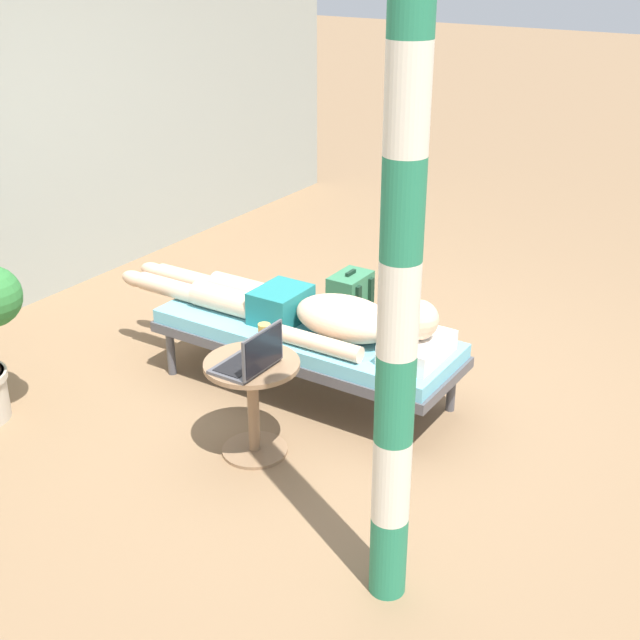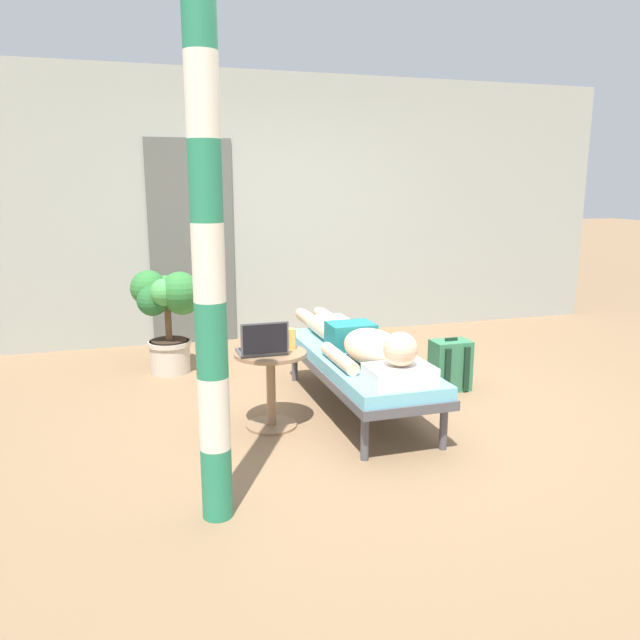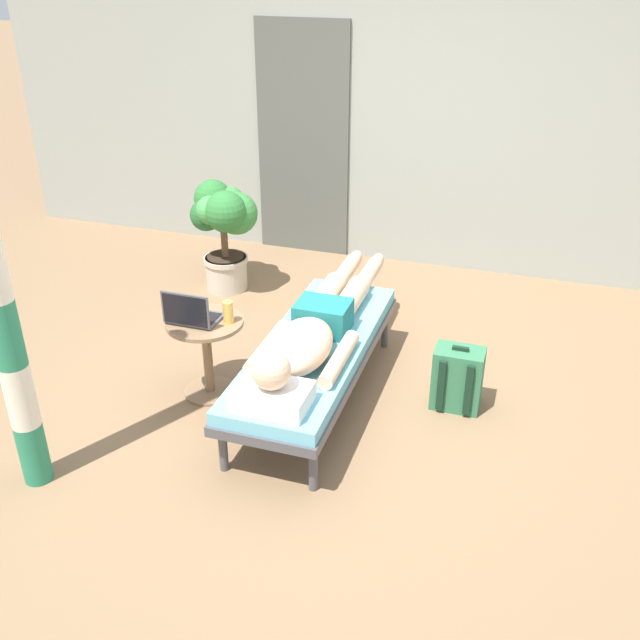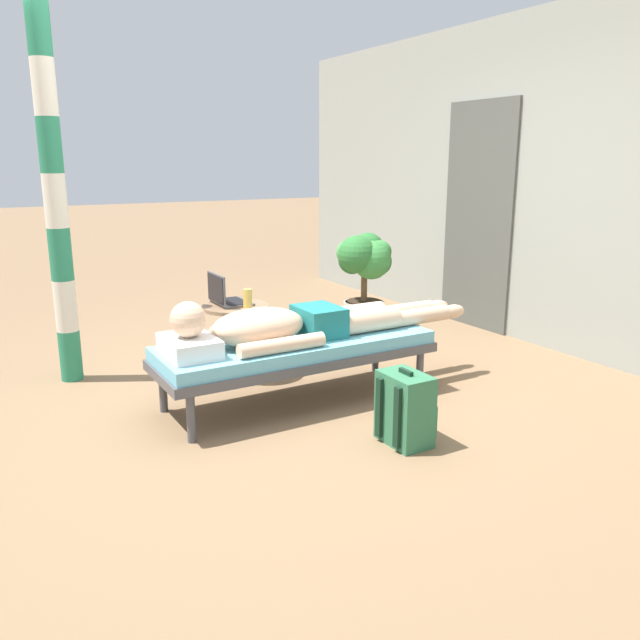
{
  "view_description": "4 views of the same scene",
  "coord_description": "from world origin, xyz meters",
  "px_view_note": "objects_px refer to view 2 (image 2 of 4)",
  "views": [
    {
      "loc": [
        -3.65,
        -2.35,
        2.46
      ],
      "look_at": [
        -0.2,
        -0.13,
        0.57
      ],
      "focal_mm": 47.62,
      "sensor_mm": 36.0,
      "label": 1
    },
    {
      "loc": [
        -1.59,
        -3.97,
        1.61
      ],
      "look_at": [
        -0.3,
        0.19,
        0.66
      ],
      "focal_mm": 35.2,
      "sensor_mm": 36.0,
      "label": 2
    },
    {
      "loc": [
        1.16,
        -3.54,
        2.59
      ],
      "look_at": [
        0.01,
        -0.01,
        0.62
      ],
      "focal_mm": 40.21,
      "sensor_mm": 36.0,
      "label": 3
    },
    {
      "loc": [
        3.43,
        -1.79,
        1.53
      ],
      "look_at": [
        -0.19,
        0.32,
        0.48
      ],
      "focal_mm": 36.12,
      "sensor_mm": 36.0,
      "label": 4
    }
  ],
  "objects_px": {
    "porch_post": "(208,263)",
    "drink_glass": "(291,339)",
    "side_table": "(271,376)",
    "potted_plant": "(169,305)",
    "laptop": "(263,346)",
    "lounge_chair": "(358,364)",
    "backpack": "(450,365)",
    "person_reclining": "(360,342)"
  },
  "relations": [
    {
      "from": "backpack",
      "to": "potted_plant",
      "type": "distance_m",
      "value": 2.39
    },
    {
      "from": "person_reclining",
      "to": "potted_plant",
      "type": "height_order",
      "value": "potted_plant"
    },
    {
      "from": "side_table",
      "to": "drink_glass",
      "type": "height_order",
      "value": "drink_glass"
    },
    {
      "from": "lounge_chair",
      "to": "person_reclining",
      "type": "bearing_deg",
      "value": -90.0
    },
    {
      "from": "lounge_chair",
      "to": "side_table",
      "type": "relative_size",
      "value": 3.45
    },
    {
      "from": "person_reclining",
      "to": "porch_post",
      "type": "bearing_deg",
      "value": -135.57
    },
    {
      "from": "drink_glass",
      "to": "backpack",
      "type": "height_order",
      "value": "drink_glass"
    },
    {
      "from": "lounge_chair",
      "to": "side_table",
      "type": "height_order",
      "value": "side_table"
    },
    {
      "from": "drink_glass",
      "to": "backpack",
      "type": "bearing_deg",
      "value": 12.98
    },
    {
      "from": "laptop",
      "to": "porch_post",
      "type": "bearing_deg",
      "value": -114.32
    },
    {
      "from": "porch_post",
      "to": "drink_glass",
      "type": "bearing_deg",
      "value": 58.53
    },
    {
      "from": "person_reclining",
      "to": "potted_plant",
      "type": "relative_size",
      "value": 2.42
    },
    {
      "from": "porch_post",
      "to": "lounge_chair",
      "type": "bearing_deg",
      "value": 45.03
    },
    {
      "from": "backpack",
      "to": "potted_plant",
      "type": "bearing_deg",
      "value": 151.5
    },
    {
      "from": "laptop",
      "to": "porch_post",
      "type": "xyz_separation_m",
      "value": [
        -0.45,
        -1.01,
        0.68
      ]
    },
    {
      "from": "backpack",
      "to": "porch_post",
      "type": "relative_size",
      "value": 0.17
    },
    {
      "from": "laptop",
      "to": "backpack",
      "type": "bearing_deg",
      "value": 14.06
    },
    {
      "from": "side_table",
      "to": "potted_plant",
      "type": "distance_m",
      "value": 1.59
    },
    {
      "from": "backpack",
      "to": "side_table",
      "type": "bearing_deg",
      "value": -167.23
    },
    {
      "from": "laptop",
      "to": "porch_post",
      "type": "relative_size",
      "value": 0.12
    },
    {
      "from": "lounge_chair",
      "to": "porch_post",
      "type": "relative_size",
      "value": 0.72
    },
    {
      "from": "side_table",
      "to": "laptop",
      "type": "relative_size",
      "value": 1.69
    },
    {
      "from": "side_table",
      "to": "porch_post",
      "type": "distance_m",
      "value": 1.48
    },
    {
      "from": "side_table",
      "to": "porch_post",
      "type": "bearing_deg",
      "value": -115.96
    },
    {
      "from": "person_reclining",
      "to": "laptop",
      "type": "bearing_deg",
      "value": -167.95
    },
    {
      "from": "side_table",
      "to": "backpack",
      "type": "xyz_separation_m",
      "value": [
        1.53,
        0.35,
        -0.16
      ]
    },
    {
      "from": "laptop",
      "to": "drink_glass",
      "type": "height_order",
      "value": "laptop"
    },
    {
      "from": "side_table",
      "to": "potted_plant",
      "type": "xyz_separation_m",
      "value": [
        -0.55,
        1.47,
        0.24
      ]
    },
    {
      "from": "laptop",
      "to": "backpack",
      "type": "xyz_separation_m",
      "value": [
        1.59,
        0.4,
        -0.39
      ]
    },
    {
      "from": "lounge_chair",
      "to": "side_table",
      "type": "bearing_deg",
      "value": -169.11
    },
    {
      "from": "potted_plant",
      "to": "porch_post",
      "type": "relative_size",
      "value": 0.36
    },
    {
      "from": "person_reclining",
      "to": "porch_post",
      "type": "relative_size",
      "value": 0.86
    },
    {
      "from": "laptop",
      "to": "side_table",
      "type": "bearing_deg",
      "value": 40.52
    },
    {
      "from": "person_reclining",
      "to": "side_table",
      "type": "xyz_separation_m",
      "value": [
        -0.67,
        -0.1,
        -0.16
      ]
    },
    {
      "from": "lounge_chair",
      "to": "porch_post",
      "type": "distance_m",
      "value": 1.91
    },
    {
      "from": "lounge_chair",
      "to": "laptop",
      "type": "height_order",
      "value": "laptop"
    },
    {
      "from": "side_table",
      "to": "lounge_chair",
      "type": "bearing_deg",
      "value": 10.89
    },
    {
      "from": "side_table",
      "to": "porch_post",
      "type": "height_order",
      "value": "porch_post"
    },
    {
      "from": "porch_post",
      "to": "laptop",
      "type": "bearing_deg",
      "value": 65.68
    },
    {
      "from": "side_table",
      "to": "drink_glass",
      "type": "relative_size",
      "value": 3.74
    },
    {
      "from": "lounge_chair",
      "to": "backpack",
      "type": "distance_m",
      "value": 0.9
    },
    {
      "from": "laptop",
      "to": "porch_post",
      "type": "distance_m",
      "value": 1.3
    }
  ]
}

